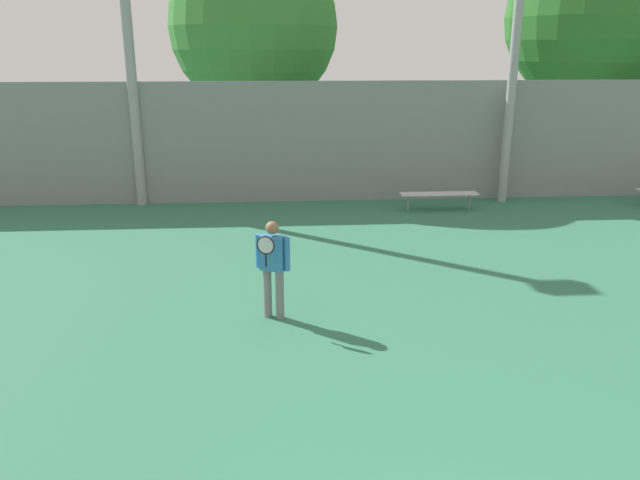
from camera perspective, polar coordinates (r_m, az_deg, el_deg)
name	(u,v)px	position (r m, az deg, el deg)	size (l,w,h in m)	color
tennis_player	(273,264)	(10.31, -4.34, -2.16)	(0.57, 0.50, 1.68)	slate
bench_adjacent_court	(439,194)	(17.71, 10.84, 4.11)	(2.16, 0.40, 0.49)	silver
light_pole_near_left	(125,7)	(18.40, -17.37, 19.68)	(0.90, 0.60, 9.49)	#939399
back_fence	(333,142)	(18.29, 1.16, 8.93)	(35.54, 0.06, 3.47)	gray
tree_green_tall	(254,27)	(21.97, -6.09, 18.81)	(5.60, 5.60, 7.82)	brown
tree_green_broad	(590,18)	(23.59, 23.44, 18.10)	(5.48, 5.48, 8.03)	brown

